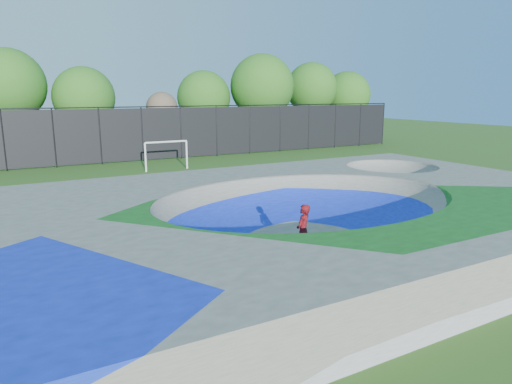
% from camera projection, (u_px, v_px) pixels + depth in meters
% --- Properties ---
extents(ground, '(120.00, 120.00, 0.00)m').
position_uv_depth(ground, '(307.00, 237.00, 16.09)').
color(ground, '#2B5116').
rests_on(ground, ground).
extents(skate_deck, '(22.00, 14.00, 1.50)m').
position_uv_depth(skate_deck, '(308.00, 216.00, 15.93)').
color(skate_deck, gray).
rests_on(skate_deck, ground).
extents(skater, '(0.74, 0.67, 1.69)m').
position_uv_depth(skater, '(303.00, 231.00, 13.90)').
color(skater, '#A80D10').
rests_on(skater, ground).
extents(skateboard, '(0.80, 0.51, 0.05)m').
position_uv_depth(skateboard, '(303.00, 257.00, 14.07)').
color(skateboard, black).
rests_on(skateboard, ground).
extents(soccer_goal, '(2.92, 0.12, 1.93)m').
position_uv_depth(soccer_goal, '(166.00, 150.00, 29.83)').
color(soccer_goal, silver).
rests_on(soccer_goal, ground).
extents(fence, '(48.09, 0.09, 4.04)m').
position_uv_depth(fence, '(142.00, 133.00, 33.58)').
color(fence, black).
rests_on(fence, ground).
extents(treeline, '(52.82, 7.31, 8.57)m').
position_uv_depth(treeline, '(140.00, 92.00, 38.12)').
color(treeline, '#452D22').
rests_on(treeline, ground).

